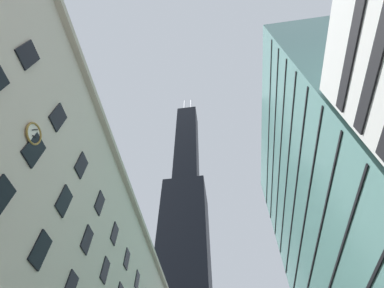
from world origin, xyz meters
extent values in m
cube|color=#B2A893|center=(-10.75, 25.32, 27.98)|extent=(0.70, 62.63, 0.60)
cube|color=black|center=(-10.95, 8.00, 12.40)|extent=(0.14, 1.40, 2.20)
cube|color=black|center=(-10.95, 13.00, 12.40)|extent=(0.14, 1.40, 2.20)
cube|color=black|center=(-10.95, 3.00, 16.60)|extent=(0.14, 1.40, 2.20)
cube|color=black|center=(-10.95, 8.00, 16.60)|extent=(0.14, 1.40, 2.20)
cube|color=black|center=(-10.95, 13.00, 16.60)|extent=(0.14, 1.40, 2.20)
cube|color=black|center=(-10.95, 18.00, 16.60)|extent=(0.14, 1.40, 2.20)
cube|color=black|center=(-10.95, -2.00, 20.80)|extent=(0.14, 1.40, 2.20)
cube|color=black|center=(-10.95, 3.00, 20.80)|extent=(0.14, 1.40, 2.20)
cube|color=black|center=(-10.95, 8.00, 20.80)|extent=(0.14, 1.40, 2.20)
cube|color=black|center=(-10.95, 13.00, 20.80)|extent=(0.14, 1.40, 2.20)
cube|color=black|center=(-10.95, 18.00, 20.80)|extent=(0.14, 1.40, 2.20)
cube|color=black|center=(-10.95, 23.00, 20.80)|extent=(0.14, 1.40, 2.20)
cube|color=black|center=(-10.95, 28.00, 20.80)|extent=(0.14, 1.40, 2.20)
torus|color=olive|center=(-10.88, 2.18, 17.30)|extent=(0.14, 1.58, 1.58)
cylinder|color=silver|center=(-10.92, 2.18, 17.30)|extent=(0.05, 1.37, 1.37)
cube|color=black|center=(-10.85, 2.31, 17.18)|extent=(0.03, 0.34, 0.34)
cube|color=black|center=(-10.85, 2.03, 17.55)|extent=(0.03, 0.36, 0.55)
cube|color=black|center=(-16.44, 98.91, 73.94)|extent=(20.64, 20.64, 62.26)
cube|color=black|center=(-16.44, 98.91, 143.99)|extent=(13.27, 13.27, 77.83)
cylinder|color=silver|center=(-19.09, 98.91, 194.54)|extent=(1.20, 1.20, 23.28)
cylinder|color=silver|center=(-13.79, 98.91, 194.54)|extent=(1.20, 1.20, 23.28)
cube|color=black|center=(10.95, -1.14, 18.00)|extent=(0.16, 12.92, 1.10)
cube|color=black|center=(10.95, -1.14, 21.00)|extent=(0.16, 12.92, 1.10)
cube|color=slate|center=(19.02, 24.46, 25.28)|extent=(16.03, 36.49, 50.56)
cube|color=black|center=(10.96, 24.46, 20.00)|extent=(0.12, 35.49, 0.24)
cube|color=black|center=(10.96, 24.46, 24.00)|extent=(0.12, 35.49, 0.24)
cube|color=black|center=(10.96, 24.46, 28.00)|extent=(0.12, 35.49, 0.24)
cube|color=black|center=(10.96, 24.46, 32.00)|extent=(0.12, 35.49, 0.24)
cube|color=black|center=(10.96, 24.46, 36.00)|extent=(0.12, 35.49, 0.24)
cube|color=black|center=(10.96, 24.46, 40.00)|extent=(0.12, 35.49, 0.24)
cube|color=black|center=(10.96, 24.46, 44.00)|extent=(0.12, 35.49, 0.24)
camera|label=1|loc=(1.01, -6.94, 1.76)|focal=26.38mm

